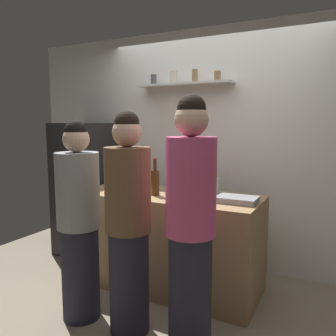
% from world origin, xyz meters
% --- Properties ---
extents(ground_plane, '(5.28, 5.28, 0.00)m').
position_xyz_m(ground_plane, '(0.00, 0.00, 0.00)').
color(ground_plane, gray).
extents(back_wall_assembly, '(4.80, 0.32, 2.60)m').
position_xyz_m(back_wall_assembly, '(-0.00, 1.25, 1.30)').
color(back_wall_assembly, white).
rests_on(back_wall_assembly, ground).
extents(refrigerator, '(0.58, 0.65, 1.58)m').
position_xyz_m(refrigerator, '(-1.52, 0.85, 0.79)').
color(refrigerator, black).
rests_on(refrigerator, ground).
extents(counter, '(1.75, 0.73, 0.91)m').
position_xyz_m(counter, '(-0.20, 0.49, 0.46)').
color(counter, '#9E7A51').
rests_on(counter, ground).
extents(baking_pan, '(0.34, 0.24, 0.05)m').
position_xyz_m(baking_pan, '(0.48, 0.44, 0.94)').
color(baking_pan, gray).
rests_on(baking_pan, counter).
extents(utensil_holder, '(0.09, 0.09, 0.23)m').
position_xyz_m(utensil_holder, '(-0.39, 0.49, 0.98)').
color(utensil_holder, '#B2B2B7').
rests_on(utensil_holder, counter).
extents(wine_bottle_dark_glass, '(0.07, 0.07, 0.29)m').
position_xyz_m(wine_bottle_dark_glass, '(-0.15, 0.60, 1.02)').
color(wine_bottle_dark_glass, black).
rests_on(wine_bottle_dark_glass, counter).
extents(wine_bottle_pale_glass, '(0.06, 0.06, 0.31)m').
position_xyz_m(wine_bottle_pale_glass, '(-0.92, 0.78, 1.02)').
color(wine_bottle_pale_glass, '#B2BFB2').
rests_on(wine_bottle_pale_glass, counter).
extents(wine_bottle_amber_glass, '(0.08, 0.08, 0.35)m').
position_xyz_m(wine_bottle_amber_glass, '(-0.28, 0.38, 1.04)').
color(wine_bottle_amber_glass, '#472814').
rests_on(wine_bottle_amber_glass, counter).
extents(water_bottle_plastic, '(0.09, 0.09, 0.21)m').
position_xyz_m(water_bottle_plastic, '(0.22, 0.63, 1.00)').
color(water_bottle_plastic, silver).
rests_on(water_bottle_plastic, counter).
extents(person_grey_hoodie, '(0.34, 0.34, 1.61)m').
position_xyz_m(person_grey_hoodie, '(-0.58, -0.33, 0.79)').
color(person_grey_hoodie, '#262633').
rests_on(person_grey_hoodie, ground).
extents(person_pink_top, '(0.34, 0.34, 1.77)m').
position_xyz_m(person_pink_top, '(0.37, -0.30, 0.88)').
color(person_pink_top, '#262633').
rests_on(person_pink_top, ground).
extents(person_brown_jacket, '(0.34, 0.34, 1.67)m').
position_xyz_m(person_brown_jacket, '(-0.13, -0.31, 0.83)').
color(person_brown_jacket, '#262633').
rests_on(person_brown_jacket, ground).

